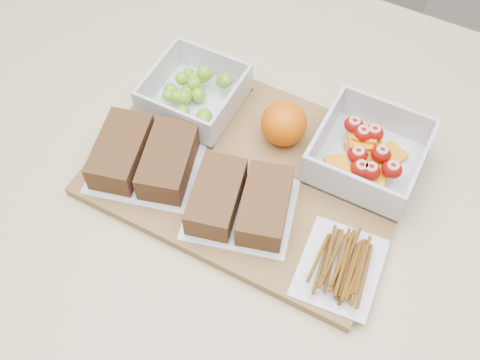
{
  "coord_description": "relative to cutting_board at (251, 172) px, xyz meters",
  "views": [
    {
      "loc": [
        0.21,
        -0.41,
        1.61
      ],
      "look_at": [
        0.0,
        -0.01,
        0.93
      ],
      "focal_mm": 45.0,
      "sensor_mm": 36.0,
      "label": 1
    }
  ],
  "objects": [
    {
      "name": "counter",
      "position": [
        -0.01,
        -0.02,
        -0.46
      ],
      "size": [
        1.2,
        0.9,
        0.9
      ],
      "primitive_type": "cube",
      "color": "beige",
      "rests_on": "ground"
    },
    {
      "name": "cutting_board",
      "position": [
        0.0,
        0.0,
        0.0
      ],
      "size": [
        0.42,
        0.3,
        0.02
      ],
      "primitive_type": "cube",
      "rotation": [
        0.0,
        0.0,
        -0.01
      ],
      "color": "olive",
      "rests_on": "counter"
    },
    {
      "name": "grape_container",
      "position": [
        -0.13,
        0.07,
        0.03
      ],
      "size": [
        0.13,
        0.13,
        0.05
      ],
      "color": "silver",
      "rests_on": "cutting_board"
    },
    {
      "name": "fruit_container",
      "position": [
        0.14,
        0.08,
        0.03
      ],
      "size": [
        0.14,
        0.14,
        0.06
      ],
      "color": "silver",
      "rests_on": "cutting_board"
    },
    {
      "name": "orange",
      "position": [
        0.02,
        0.07,
        0.04
      ],
      "size": [
        0.07,
        0.07,
        0.07
      ],
      "primitive_type": "sphere",
      "color": "#E15E05",
      "rests_on": "cutting_board"
    },
    {
      "name": "sandwich_bag_left",
      "position": [
        -0.13,
        -0.06,
        0.03
      ],
      "size": [
        0.18,
        0.16,
        0.05
      ],
      "color": "silver",
      "rests_on": "cutting_board"
    },
    {
      "name": "sandwich_bag_center",
      "position": [
        0.02,
        -0.07,
        0.03
      ],
      "size": [
        0.17,
        0.16,
        0.04
      ],
      "color": "silver",
      "rests_on": "cutting_board"
    },
    {
      "name": "pretzel_bag",
      "position": [
        0.17,
        -0.08,
        0.02
      ],
      "size": [
        0.11,
        0.13,
        0.03
      ],
      "color": "silver",
      "rests_on": "cutting_board"
    }
  ]
}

